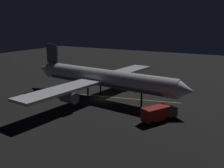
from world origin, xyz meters
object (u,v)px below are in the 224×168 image
Objects in this scene: airliner at (102,78)px; traffic_cone_near_right at (135,92)px; ground_crew_worker at (158,112)px; catering_truck at (126,82)px; baggage_truck at (158,114)px; traffic_cone_near_left at (134,112)px.

airliner reaches higher than traffic_cone_near_right.
airliner is 23.40× the size of ground_crew_worker.
baggage_truck is at bearing 40.33° from catering_truck.
baggage_truck is 23.50m from catering_truck.
traffic_cone_near_right is at bearing -140.94° from ground_crew_worker.
baggage_truck is 1.06× the size of catering_truck.
ground_crew_worker is (4.82, 14.62, -3.53)m from airliner.
baggage_truck is 5.33m from traffic_cone_near_left.
airliner is at bearing -108.24° from ground_crew_worker.
traffic_cone_near_left is 13.90m from traffic_cone_near_right.
traffic_cone_near_right is (-14.11, -10.68, -1.09)m from baggage_truck.
ground_crew_worker is 15.77m from traffic_cone_near_right.
airliner is at bearing -113.52° from baggage_truck.
traffic_cone_near_left is (0.45, -4.27, -0.64)m from ground_crew_worker.
traffic_cone_near_left is at bearing 31.71° from catering_truck.
baggage_truck reaches higher than catering_truck.
traffic_cone_near_left is at bearing 63.01° from airliner.
airliner is at bearing -116.99° from traffic_cone_near_left.
traffic_cone_near_right is at bearing -142.88° from baggage_truck.
traffic_cone_near_left is at bearing 24.05° from traffic_cone_near_right.
airliner is 74.03× the size of traffic_cone_near_right.
baggage_truck is 3.91× the size of ground_crew_worker.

